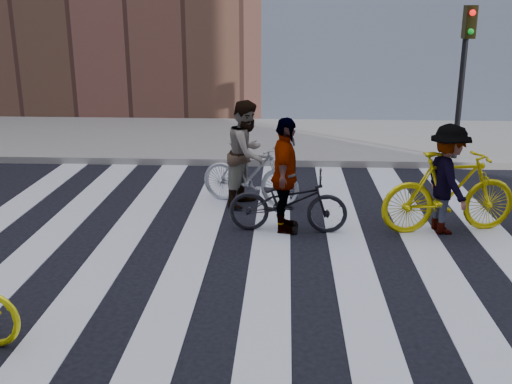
# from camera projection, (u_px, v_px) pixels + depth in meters

# --- Properties ---
(ground) EXTENTS (100.00, 100.00, 0.00)m
(ground) POSITION_uv_depth(u_px,v_px,m) (229.00, 260.00, 8.11)
(ground) COLOR black
(ground) RESTS_ON ground
(sidewalk_far) EXTENTS (100.00, 5.00, 0.15)m
(sidewalk_far) POSITION_uv_depth(u_px,v_px,m) (257.00, 139.00, 15.25)
(sidewalk_far) COLOR gray
(sidewalk_far) RESTS_ON ground
(zebra_crosswalk) EXTENTS (8.25, 10.00, 0.01)m
(zebra_crosswalk) POSITION_uv_depth(u_px,v_px,m) (229.00, 259.00, 8.11)
(zebra_crosswalk) COLOR silver
(zebra_crosswalk) RESTS_ON ground
(traffic_signal) EXTENTS (0.22, 0.42, 3.33)m
(traffic_signal) POSITION_uv_depth(u_px,v_px,m) (465.00, 58.00, 12.31)
(traffic_signal) COLOR black
(traffic_signal) RESTS_ON ground
(bike_silver_mid) EXTENTS (1.86, 1.12, 1.08)m
(bike_silver_mid) POSITION_uv_depth(u_px,v_px,m) (250.00, 174.00, 10.25)
(bike_silver_mid) COLOR #A9ACB3
(bike_silver_mid) RESTS_ON ground
(bike_yellow_right) EXTENTS (2.16, 0.95, 1.26)m
(bike_yellow_right) POSITION_uv_depth(u_px,v_px,m) (449.00, 192.00, 8.95)
(bike_yellow_right) COLOR #D3C10B
(bike_yellow_right) RESTS_ON ground
(bike_dark_rear) EXTENTS (1.82, 0.71, 0.94)m
(bike_dark_rear) POSITION_uv_depth(u_px,v_px,m) (288.00, 202.00, 9.02)
(bike_dark_rear) COLOR black
(bike_dark_rear) RESTS_ON ground
(rider_mid) EXTENTS (0.95, 1.07, 1.81)m
(rider_mid) POSITION_uv_depth(u_px,v_px,m) (247.00, 153.00, 10.15)
(rider_mid) COLOR slate
(rider_mid) RESTS_ON ground
(rider_right) EXTENTS (0.80, 1.16, 1.65)m
(rider_right) POSITION_uv_depth(u_px,v_px,m) (447.00, 179.00, 8.90)
(rider_right) COLOR slate
(rider_right) RESTS_ON ground
(rider_rear) EXTENTS (0.48, 1.05, 1.75)m
(rider_rear) POSITION_uv_depth(u_px,v_px,m) (285.00, 176.00, 8.90)
(rider_rear) COLOR slate
(rider_rear) RESTS_ON ground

